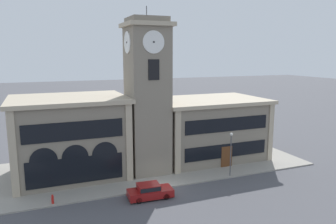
% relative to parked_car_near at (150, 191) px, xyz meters
% --- Properties ---
extents(ground_plane, '(300.00, 300.00, 0.00)m').
position_rel_parked_car_near_xyz_m(ground_plane, '(2.20, 1.53, -0.75)').
color(ground_plane, '#4C4C51').
extents(sidewalk_kerb, '(40.58, 14.63, 0.15)m').
position_rel_parked_car_near_xyz_m(sidewalk_kerb, '(2.20, 8.85, -0.68)').
color(sidewalk_kerb, gray).
rests_on(sidewalk_kerb, ground_plane).
extents(clock_tower, '(5.11, 5.11, 19.03)m').
position_rel_parked_car_near_xyz_m(clock_tower, '(2.20, 7.00, 8.21)').
color(clock_tower, gray).
rests_on(clock_tower, ground_plane).
extents(town_hall_left_wing, '(12.77, 10.06, 9.10)m').
position_rel_parked_car_near_xyz_m(town_hall_left_wing, '(-6.34, 9.45, 3.82)').
color(town_hall_left_wing, gray).
rests_on(town_hall_left_wing, ground_plane).
extents(town_hall_right_wing, '(14.49, 10.06, 8.00)m').
position_rel_parked_car_near_xyz_m(town_hall_right_wing, '(11.60, 9.46, 3.27)').
color(town_hall_right_wing, gray).
rests_on(town_hall_right_wing, ground_plane).
extents(parked_car_near, '(4.43, 2.08, 1.46)m').
position_rel_parked_car_near_xyz_m(parked_car_near, '(0.00, 0.00, 0.00)').
color(parked_car_near, maroon).
rests_on(parked_car_near, ground_plane).
extents(street_lamp, '(0.36, 0.36, 5.02)m').
position_rel_parked_car_near_xyz_m(street_lamp, '(10.34, 1.94, 2.76)').
color(street_lamp, '#4C4C51').
rests_on(street_lamp, sidewalk_kerb).
extents(fire_hydrant, '(0.22, 0.22, 0.87)m').
position_rel_parked_car_near_xyz_m(fire_hydrant, '(-8.83, 1.97, -0.18)').
color(fire_hydrant, red).
rests_on(fire_hydrant, sidewalk_kerb).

